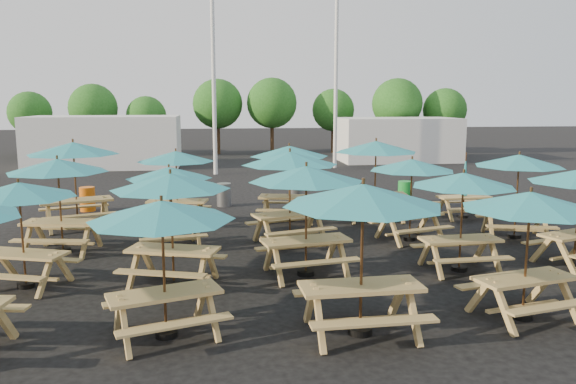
{
  "coord_description": "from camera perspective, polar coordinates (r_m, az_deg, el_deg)",
  "views": [
    {
      "loc": [
        -2.04,
        -14.01,
        3.67
      ],
      "look_at": [
        0.0,
        1.5,
        1.1
      ],
      "focal_mm": 35.0,
      "sensor_mm": 36.0,
      "label": 1
    }
  ],
  "objects": [
    {
      "name": "picnic_unit_1",
      "position": [
        12.01,
        -25.66,
        -0.25
      ],
      "size": [
        2.76,
        2.76,
        2.13
      ],
      "rotation": [
        0.0,
        0.0,
        -0.33
      ],
      "color": "tan",
      "rests_on": "ground"
    },
    {
      "name": "waste_bin_1",
      "position": [
        19.71,
        -6.52,
        -0.28
      ],
      "size": [
        0.5,
        0.5,
        0.8
      ],
      "primitive_type": "cylinder",
      "color": "gray",
      "rests_on": "ground"
    },
    {
      "name": "tree_5",
      "position": [
        39.57,
        4.61,
        8.29
      ],
      "size": [
        2.94,
        2.94,
        4.45
      ],
      "color": "#382314",
      "rests_on": "ground"
    },
    {
      "name": "picnic_unit_18",
      "position": [
        16.03,
        22.41,
        2.62
      ],
      "size": [
        2.82,
        2.82,
        2.27
      ],
      "rotation": [
        0.0,
        0.0,
        -0.25
      ],
      "color": "tan",
      "rests_on": "ground"
    },
    {
      "name": "picnic_unit_9",
      "position": [
        11.58,
        1.87,
        1.34
      ],
      "size": [
        2.79,
        2.79,
        2.35
      ],
      "rotation": [
        0.0,
        0.0,
        0.18
      ],
      "color": "tan",
      "rests_on": "ground"
    },
    {
      "name": "picnic_unit_13",
      "position": [
        12.48,
        17.38,
        0.76
      ],
      "size": [
        2.31,
        2.31,
        2.17
      ],
      "rotation": [
        0.0,
        0.0,
        0.04
      ],
      "color": "tan",
      "rests_on": "ground"
    },
    {
      "name": "picnic_unit_6",
      "position": [
        14.11,
        -11.99,
        1.56
      ],
      "size": [
        2.48,
        2.48,
        2.07
      ],
      "rotation": [
        0.0,
        0.0,
        0.19
      ],
      "color": "tan",
      "rests_on": "ground"
    },
    {
      "name": "tree_7",
      "position": [
        40.13,
        15.64,
        8.02
      ],
      "size": [
        2.95,
        2.95,
        4.48
      ],
      "color": "#382314",
      "rests_on": "ground"
    },
    {
      "name": "picnic_unit_7",
      "position": [
        16.76,
        -11.31,
        3.24
      ],
      "size": [
        2.66,
        2.66,
        2.22
      ],
      "rotation": [
        0.0,
        0.0,
        -0.19
      ],
      "color": "tan",
      "rests_on": "ground"
    },
    {
      "name": "mast_1",
      "position": [
        30.81,
        4.92,
        13.64
      ],
      "size": [
        0.2,
        0.2,
        12.0
      ],
      "primitive_type": "cylinder",
      "color": "silver",
      "rests_on": "ground"
    },
    {
      "name": "tree_0",
      "position": [
        41.07,
        -24.75,
        7.31
      ],
      "size": [
        2.8,
        2.8,
        4.24
      ],
      "color": "#382314",
      "rests_on": "ground"
    },
    {
      "name": "waste_bin_3",
      "position": [
        20.52,
        11.79,
        -0.03
      ],
      "size": [
        0.5,
        0.5,
        0.8
      ],
      "primitive_type": "cylinder",
      "color": "#1A9030",
      "rests_on": "ground"
    },
    {
      "name": "picnic_unit_11",
      "position": [
        16.94,
        0.13,
        3.82
      ],
      "size": [
        2.87,
        2.87,
        2.33
      ],
      "rotation": [
        0.0,
        0.0,
        -0.23
      ],
      "color": "tan",
      "rests_on": "ground"
    },
    {
      "name": "picnic_unit_2",
      "position": [
        14.45,
        -22.35,
        2.11
      ],
      "size": [
        2.74,
        2.74,
        2.31
      ],
      "rotation": [
        0.0,
        0.0,
        -0.17
      ],
      "color": "tan",
      "rests_on": "ground"
    },
    {
      "name": "event_tent_0",
      "position": [
        32.64,
        -18.07,
        4.89
      ],
      "size": [
        8.0,
        4.0,
        2.8
      ],
      "primitive_type": "cube",
      "color": "silver",
      "rests_on": "ground"
    },
    {
      "name": "picnic_unit_10",
      "position": [
        14.2,
        0.19,
        3.02
      ],
      "size": [
        3.06,
        3.06,
        2.41
      ],
      "rotation": [
        0.0,
        0.0,
        0.29
      ],
      "color": "tan",
      "rests_on": "ground"
    },
    {
      "name": "mast_0",
      "position": [
        28.11,
        -7.62,
        14.01
      ],
      "size": [
        0.2,
        0.2,
        12.0
      ],
      "primitive_type": "cylinder",
      "color": "silver",
      "rests_on": "ground"
    },
    {
      "name": "picnic_unit_14",
      "position": [
        14.92,
        12.47,
        2.34
      ],
      "size": [
        2.74,
        2.74,
        2.18
      ],
      "rotation": [
        0.0,
        0.0,
        0.27
      ],
      "color": "tan",
      "rests_on": "ground"
    },
    {
      "name": "picnic_unit_4",
      "position": [
        8.72,
        -12.69,
        -2.46
      ],
      "size": [
        2.83,
        2.83,
        2.19
      ],
      "rotation": [
        0.0,
        0.0,
        0.32
      ],
      "color": "tan",
      "rests_on": "ground"
    },
    {
      "name": "ground",
      "position": [
        14.63,
        0.77,
        -5.2
      ],
      "size": [
        120.0,
        120.0,
        0.0
      ],
      "primitive_type": "plane",
      "color": "black",
      "rests_on": "ground"
    },
    {
      "name": "tree_4",
      "position": [
        38.47,
        -1.64,
        9.01
      ],
      "size": [
        3.41,
        3.41,
        5.17
      ],
      "color": "#382314",
      "rests_on": "ground"
    },
    {
      "name": "waste_bin_2",
      "position": [
        19.62,
        0.75,
        -0.26
      ],
      "size": [
        0.5,
        0.5,
        0.8
      ],
      "primitive_type": "cylinder",
      "color": "gray",
      "rests_on": "ground"
    },
    {
      "name": "waste_bin_0",
      "position": [
        19.89,
        -19.7,
        -0.68
      ],
      "size": [
        0.5,
        0.5,
        0.8
      ],
      "primitive_type": "cylinder",
      "color": "orange",
      "rests_on": "ground"
    },
    {
      "name": "tree_6",
      "position": [
        38.9,
        11.03,
        8.8
      ],
      "size": [
        3.38,
        3.38,
        5.13
      ],
      "color": "#382314",
      "rests_on": "ground"
    },
    {
      "name": "tree_1",
      "position": [
        38.69,
        -19.18,
        8.05
      ],
      "size": [
        3.11,
        3.11,
        4.72
      ],
      "color": "#382314",
      "rests_on": "ground"
    },
    {
      "name": "picnic_unit_12",
      "position": [
        10.07,
        23.37,
        -1.38
      ],
      "size": [
        2.69,
        2.69,
        2.21
      ],
      "rotation": [
        0.0,
        0.0,
        0.22
      ],
      "color": "tan",
      "rests_on": "ground"
    },
    {
      "name": "picnic_unit_5",
      "position": [
        11.17,
        -11.84,
        0.55
      ],
      "size": [
        2.94,
        2.94,
        2.29
      ],
      "rotation": [
        0.0,
        0.0,
        -0.32
      ],
      "color": "tan",
      "rests_on": "ground"
    },
    {
      "name": "picnic_unit_8",
      "position": [
        8.65,
        7.62,
        -0.98
      ],
      "size": [
        2.57,
        2.57,
        2.44
      ],
      "rotation": [
        0.0,
        0.0,
        0.03
      ],
      "color": "tan",
      "rests_on": "ground"
    },
    {
      "name": "picnic_unit_15",
      "position": [
        17.3,
        8.92,
        4.22
      ],
      "size": [
        2.7,
        2.7,
        2.47
      ],
      "rotation": [
        0.0,
        0.0,
        -0.07
      ],
      "color": "tan",
      "rests_on": "ground"
    },
    {
      "name": "tree_2",
      "position": [
        37.93,
        -14.2,
        7.47
      ],
      "size": [
        2.59,
        2.59,
        3.93
      ],
      "color": "#382314",
      "rests_on": "ground"
    },
    {
      "name": "event_tent_1",
      "position": [
        34.89,
        11.01,
        5.27
      ],
      "size": [
        7.0,
        4.0,
        2.6
      ],
      "primitive_type": "cube",
      "color": "silver",
      "rests_on": "ground"
    },
    {
      "name": "picnic_unit_3",
      "position": [
        17.09,
        -20.96,
        3.8
      ],
      "size": [
        3.26,
        3.26,
        2.52
      ],
      "rotation": [
        0.0,
        0.0,
        0.33
      ],
      "color": "tan",
      "rests_on": "ground"
    },
    {
      "name": "picnic_unit_19",
      "position": [
        18.41,
        17.47,
        0.09
      ],
      "size": [
        1.69,
        1.5,
        2.07
      ],
      "rotation": [
        0.0,
        0.0,
        0.05
      ],
      "color": "tan",
      "rests_on": "ground"
    },
    {
      "name": "tree_3",
      "position": [
        38.73,
        -7.16,
        8.87
      ],
      "size": [
        3.36,
        3.36,
        5.09
      ],
      "color": "#382314",
      "rests_on": "ground"
    }
  ]
}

